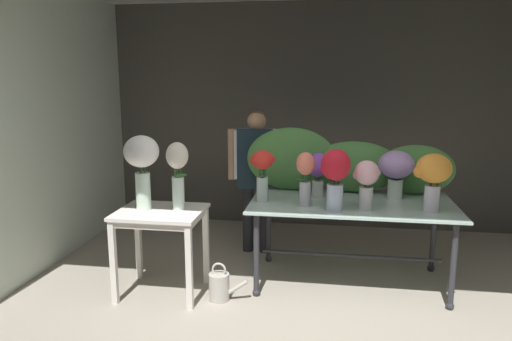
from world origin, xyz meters
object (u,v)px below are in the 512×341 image
vase_coral_roses (305,176)px  vase_blush_carnations (366,180)px  florist (257,166)px  vase_crimson_snapdragons (335,174)px  side_table_white (161,221)px  vase_cream_lisianthus_tall (177,169)px  display_table_glass (351,213)px  vase_white_roses_tall (142,161)px  vase_scarlet_anemones (262,169)px  vase_sunset_ranunculus (433,174)px  vase_violet_freesia (318,170)px  watering_can (220,286)px  vase_lilac_tulips (396,168)px

vase_coral_roses → vase_blush_carnations: (0.53, -0.04, -0.02)m
florist → vase_crimson_snapdragons: 1.31m
side_table_white → florist: (0.67, 1.16, 0.31)m
vase_blush_carnations → vase_cream_lisianthus_tall: size_ratio=0.72×
florist → vase_crimson_snapdragons: size_ratio=2.94×
display_table_glass → vase_white_roses_tall: 1.95m
vase_scarlet_anemones → vase_coral_roses: vase_coral_roses is taller
vase_coral_roses → vase_cream_lisianthus_tall: 1.12m
florist → vase_white_roses_tall: (-0.82, -1.16, 0.23)m
vase_cream_lisianthus_tall → vase_scarlet_anemones: bearing=23.7°
side_table_white → vase_sunset_ranunculus: vase_sunset_ranunculus is taller
side_table_white → vase_sunset_ranunculus: bearing=6.3°
vase_violet_freesia → vase_cream_lisianthus_tall: size_ratio=0.71×
vase_scarlet_anemones → vase_violet_freesia: (0.50, 0.26, -0.04)m
vase_sunset_ranunculus → watering_can: bearing=-169.7°
vase_crimson_snapdragons → watering_can: vase_crimson_snapdragons is taller
vase_coral_roses → vase_blush_carnations: bearing=-4.8°
display_table_glass → vase_crimson_snapdragons: 0.56m
side_table_white → vase_blush_carnations: size_ratio=1.79×
vase_lilac_tulips → vase_cream_lisianthus_tall: size_ratio=0.76×
vase_sunset_ranunculus → vase_crimson_snapdragons: size_ratio=0.94×
display_table_glass → side_table_white: size_ratio=2.40×
vase_scarlet_anemones → vase_white_roses_tall: bearing=-159.6°
vase_lilac_tulips → display_table_glass: bearing=-154.0°
vase_lilac_tulips → vase_white_roses_tall: bearing=-163.2°
vase_violet_freesia → vase_white_roses_tall: (-1.50, -0.63, 0.15)m
display_table_glass → vase_blush_carnations: vase_blush_carnations is taller
vase_cream_lisianthus_tall → vase_white_roses_tall: bearing=-168.0°
display_table_glass → vase_scarlet_anemones: size_ratio=3.88×
side_table_white → watering_can: (0.54, -0.07, -0.54)m
side_table_white → vase_crimson_snapdragons: (1.51, 0.16, 0.44)m
florist → vase_white_roses_tall: florist is taller
vase_blush_carnations → vase_violet_freesia: 0.59m
watering_can → vase_coral_roses: bearing=25.7°
vase_crimson_snapdragons → display_table_glass: bearing=62.6°
vase_violet_freesia → watering_can: (-0.81, -0.70, -0.93)m
vase_cream_lisianthus_tall → vase_violet_freesia: bearing=25.4°
vase_scarlet_anemones → vase_lilac_tulips: 1.26m
vase_sunset_ranunculus → vase_white_roses_tall: vase_white_roses_tall is taller
vase_violet_freesia → vase_white_roses_tall: bearing=-157.1°
display_table_glass → vase_scarlet_anemones: vase_scarlet_anemones is taller
vase_white_roses_tall → florist: bearing=54.8°
vase_coral_roses → vase_scarlet_anemones: bearing=166.0°
vase_coral_roses → watering_can: (-0.71, -0.34, -0.94)m
vase_violet_freesia → vase_cream_lisianthus_tall: vase_cream_lisianthus_tall is taller
side_table_white → vase_cream_lisianthus_tall: (0.15, 0.06, 0.46)m
vase_lilac_tulips → vase_white_roses_tall: vase_white_roses_tall is taller
vase_crimson_snapdragons → vase_violet_freesia: vase_crimson_snapdragons is taller
vase_coral_roses → vase_sunset_ranunculus: bearing=-0.9°
side_table_white → vase_scarlet_anemones: vase_scarlet_anemones is taller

